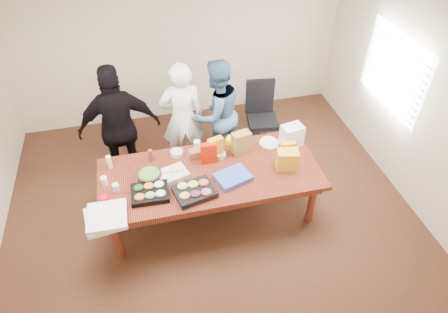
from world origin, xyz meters
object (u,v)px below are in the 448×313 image
object	(u,v)px
person_center	(183,118)
person_right	(217,114)
office_chair	(263,119)
conference_table	(211,193)
salad_bowl	(150,176)
sheet_cake	(173,174)

from	to	relation	value
person_center	person_right	world-z (taller)	person_center
office_chair	person_center	xyz separation A→B (m)	(-1.29, -0.18, 0.35)
conference_table	office_chair	distance (m)	1.68
office_chair	person_right	xyz separation A→B (m)	(-0.78, -0.14, 0.32)
office_chair	salad_bowl	distance (m)	2.23
person_right	sheet_cake	world-z (taller)	person_right
conference_table	person_right	distance (m)	1.25
person_center	salad_bowl	xyz separation A→B (m)	(-0.58, -1.02, -0.08)
office_chair	person_right	bearing A→B (deg)	-162.27
person_right	salad_bowl	size ratio (longest dim) A/B	5.52
conference_table	sheet_cake	size ratio (longest dim) A/B	7.71
conference_table	person_right	size ratio (longest dim) A/B	1.65
person_right	sheet_cake	size ratio (longest dim) A/B	4.66
office_chair	sheet_cake	bearing A→B (deg)	-135.10
conference_table	salad_bowl	world-z (taller)	salad_bowl
sheet_cake	conference_table	bearing A→B (deg)	-21.89
person_right	conference_table	bearing A→B (deg)	50.06
person_right	person_center	bearing A→B (deg)	-19.27
office_chair	salad_bowl	bearing A→B (deg)	-139.90
person_center	sheet_cake	bearing A→B (deg)	76.13
person_right	salad_bowl	xyz separation A→B (m)	(-1.09, -1.05, -0.05)
conference_table	person_center	world-z (taller)	person_center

